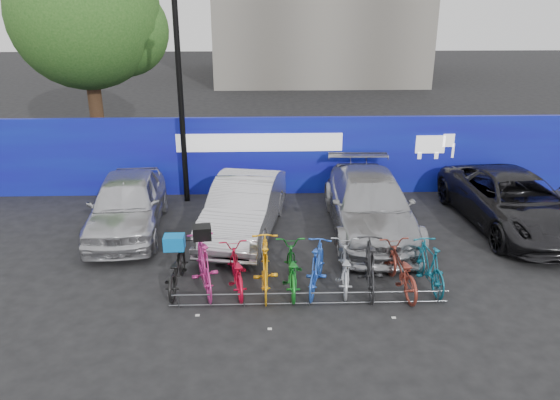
{
  "coord_description": "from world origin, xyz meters",
  "views": [
    {
      "loc": [
        -0.88,
        -10.05,
        5.88
      ],
      "look_at": [
        -0.5,
        2.0,
        1.28
      ],
      "focal_mm": 35.0,
      "sensor_mm": 36.0,
      "label": 1
    }
  ],
  "objects_px": {
    "bike_rack": "(309,298)",
    "bike_1": "(204,264)",
    "bike_8": "(400,269)",
    "car_1": "(244,207)",
    "tree": "(92,17)",
    "bike_0": "(176,268)",
    "bike_7": "(370,266)",
    "car_2": "(370,205)",
    "bike_5": "(317,266)",
    "car_0": "(127,204)",
    "bike_3": "(265,265)",
    "bike_6": "(345,266)",
    "lamppost": "(180,92)",
    "bike_2": "(236,269)",
    "bike_4": "(291,268)",
    "car_3": "(514,202)",
    "bike_9": "(429,265)"
  },
  "relations": [
    {
      "from": "tree",
      "to": "car_2",
      "type": "distance_m",
      "value": 11.96
    },
    {
      "from": "lamppost",
      "to": "bike_4",
      "type": "distance_m",
      "value": 6.64
    },
    {
      "from": "tree",
      "to": "bike_8",
      "type": "height_order",
      "value": "tree"
    },
    {
      "from": "bike_8",
      "to": "lamppost",
      "type": "bearing_deg",
      "value": -52.91
    },
    {
      "from": "bike_4",
      "to": "car_2",
      "type": "bearing_deg",
      "value": -127.21
    },
    {
      "from": "lamppost",
      "to": "car_3",
      "type": "xyz_separation_m",
      "value": [
        8.9,
        -2.25,
        -2.55
      ]
    },
    {
      "from": "bike_9",
      "to": "bike_7",
      "type": "bearing_deg",
      "value": -1.6
    },
    {
      "from": "car_0",
      "to": "bike_3",
      "type": "height_order",
      "value": "car_0"
    },
    {
      "from": "car_3",
      "to": "bike_0",
      "type": "distance_m",
      "value": 8.94
    },
    {
      "from": "bike_rack",
      "to": "bike_1",
      "type": "relative_size",
      "value": 2.9
    },
    {
      "from": "tree",
      "to": "bike_0",
      "type": "xyz_separation_m",
      "value": [
        4.03,
        -9.86,
        -4.62
      ]
    },
    {
      "from": "bike_6",
      "to": "bike_8",
      "type": "distance_m",
      "value": 1.16
    },
    {
      "from": "bike_rack",
      "to": "bike_8",
      "type": "bearing_deg",
      "value": 16.43
    },
    {
      "from": "bike_rack",
      "to": "bike_6",
      "type": "distance_m",
      "value": 1.16
    },
    {
      "from": "bike_6",
      "to": "tree",
      "type": "bearing_deg",
      "value": -45.96
    },
    {
      "from": "car_3",
      "to": "bike_4",
      "type": "relative_size",
      "value": 2.9
    },
    {
      "from": "car_1",
      "to": "lamppost",
      "type": "bearing_deg",
      "value": 137.27
    },
    {
      "from": "tree",
      "to": "bike_1",
      "type": "height_order",
      "value": "tree"
    },
    {
      "from": "tree",
      "to": "car_3",
      "type": "bearing_deg",
      "value": -28.99
    },
    {
      "from": "bike_4",
      "to": "bike_9",
      "type": "height_order",
      "value": "bike_9"
    },
    {
      "from": "lamppost",
      "to": "car_0",
      "type": "height_order",
      "value": "lamppost"
    },
    {
      "from": "car_1",
      "to": "bike_4",
      "type": "relative_size",
      "value": 2.47
    },
    {
      "from": "car_2",
      "to": "bike_5",
      "type": "xyz_separation_m",
      "value": [
        -1.65,
        -2.93,
        -0.22
      ]
    },
    {
      "from": "lamppost",
      "to": "car_1",
      "type": "relative_size",
      "value": 1.38
    },
    {
      "from": "bike_rack",
      "to": "bike_1",
      "type": "distance_m",
      "value": 2.32
    },
    {
      "from": "bike_0",
      "to": "bike_7",
      "type": "xyz_separation_m",
      "value": [
        4.05,
        -0.19,
        0.1
      ]
    },
    {
      "from": "lamppost",
      "to": "bike_0",
      "type": "relative_size",
      "value": 3.54
    },
    {
      "from": "bike_rack",
      "to": "bike_7",
      "type": "distance_m",
      "value": 1.5
    },
    {
      "from": "car_1",
      "to": "bike_1",
      "type": "height_order",
      "value": "car_1"
    },
    {
      "from": "car_3",
      "to": "bike_3",
      "type": "distance_m",
      "value": 7.26
    },
    {
      "from": "bike_8",
      "to": "tree",
      "type": "bearing_deg",
      "value": -55.55
    },
    {
      "from": "car_1",
      "to": "bike_9",
      "type": "xyz_separation_m",
      "value": [
        3.98,
        -2.88,
        -0.22
      ]
    },
    {
      "from": "car_2",
      "to": "bike_4",
      "type": "relative_size",
      "value": 2.85
    },
    {
      "from": "bike_2",
      "to": "bike_6",
      "type": "relative_size",
      "value": 0.99
    },
    {
      "from": "lamppost",
      "to": "bike_7",
      "type": "relative_size",
      "value": 3.33
    },
    {
      "from": "bike_4",
      "to": "bike_5",
      "type": "bearing_deg",
      "value": 175.05
    },
    {
      "from": "car_0",
      "to": "bike_5",
      "type": "height_order",
      "value": "car_0"
    },
    {
      "from": "car_1",
      "to": "tree",
      "type": "bearing_deg",
      "value": 137.84
    },
    {
      "from": "car_0",
      "to": "tree",
      "type": "bearing_deg",
      "value": 104.57
    },
    {
      "from": "car_2",
      "to": "bike_8",
      "type": "bearing_deg",
      "value": -87.06
    },
    {
      "from": "car_0",
      "to": "bike_1",
      "type": "xyz_separation_m",
      "value": [
        2.28,
        -3.09,
        -0.17
      ]
    },
    {
      "from": "bike_rack",
      "to": "bike_3",
      "type": "distance_m",
      "value": 1.16
    },
    {
      "from": "bike_8",
      "to": "bike_6",
      "type": "bearing_deg",
      "value": -16.81
    },
    {
      "from": "bike_4",
      "to": "bike_7",
      "type": "height_order",
      "value": "bike_7"
    },
    {
      "from": "bike_rack",
      "to": "bike_2",
      "type": "xyz_separation_m",
      "value": [
        -1.49,
        0.72,
        0.29
      ]
    },
    {
      "from": "car_3",
      "to": "bike_6",
      "type": "bearing_deg",
      "value": -153.08
    },
    {
      "from": "car_1",
      "to": "bike_8",
      "type": "height_order",
      "value": "car_1"
    },
    {
      "from": "bike_rack",
      "to": "car_0",
      "type": "height_order",
      "value": "car_0"
    },
    {
      "from": "bike_5",
      "to": "car_3",
      "type": "bearing_deg",
      "value": -136.22
    },
    {
      "from": "bike_3",
      "to": "bike_5",
      "type": "distance_m",
      "value": 1.08
    }
  ]
}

